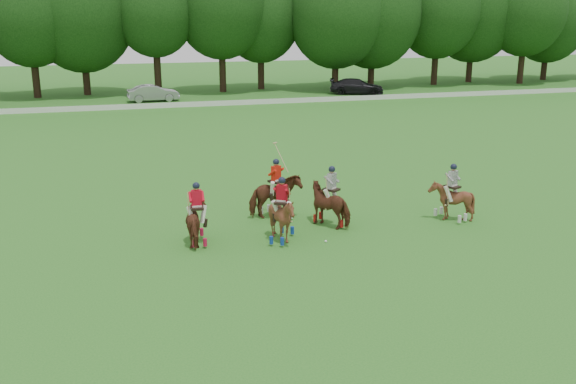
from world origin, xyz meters
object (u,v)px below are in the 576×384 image
object	(u,v)px
polo_red_a	(198,222)
polo_stripe_b	(451,200)
car_mid	(153,93)
polo_ball	(326,241)
car_right	(357,86)
polo_stripe_a	(331,204)
polo_red_b	(276,197)
polo_red_c	(282,218)

from	to	relation	value
polo_red_a	polo_stripe_b	size ratio (longest dim) A/B	0.98
car_mid	polo_ball	xyz separation A→B (m)	(2.96, -40.37, -0.73)
car_right	polo_stripe_a	distance (m)	41.92
car_right	polo_red_a	bearing A→B (deg)	173.45
car_right	polo_ball	size ratio (longest dim) A/B	60.20
polo_red_a	polo_stripe_a	xyz separation A→B (m)	(5.29, 0.64, 0.04)
polo_red_b	polo_red_c	size ratio (longest dim) A/B	1.24
car_mid	polo_stripe_b	distance (m)	40.19
polo_red_a	polo_red_b	xyz separation A→B (m)	(3.47, 2.09, 0.08)
polo_red_c	polo_stripe_b	xyz separation A→B (m)	(7.13, 0.52, -0.05)
polo_stripe_a	polo_ball	distance (m)	2.17
polo_red_a	car_mid	bearing A→B (deg)	87.83
polo_red_c	car_mid	bearing A→B (deg)	92.13
polo_stripe_a	polo_ball	size ratio (longest dim) A/B	26.22
car_mid	polo_ball	size ratio (longest dim) A/B	52.33
car_right	polo_stripe_b	world-z (taller)	polo_stripe_b
polo_red_a	car_right	bearing A→B (deg)	60.93
polo_stripe_b	polo_ball	xyz separation A→B (m)	(-5.65, -1.11, -0.78)
polo_red_b	polo_stripe_b	xyz separation A→B (m)	(6.63, -2.17, -0.07)
car_mid	polo_stripe_a	world-z (taller)	polo_stripe_a
car_mid	polo_stripe_b	xyz separation A→B (m)	(8.61, -39.26, 0.05)
car_mid	polo_red_a	world-z (taller)	polo_red_a
car_mid	polo_red_b	bearing A→B (deg)	179.76
car_right	polo_red_b	size ratio (longest dim) A/B	1.82
polo_stripe_a	polo_red_c	bearing A→B (deg)	-151.89
polo_red_b	polo_ball	xyz separation A→B (m)	(0.98, -3.28, -0.85)
polo_red_a	polo_stripe_a	distance (m)	5.33
car_right	polo_stripe_b	size ratio (longest dim) A/B	2.35
car_mid	polo_red_a	xyz separation A→B (m)	(-1.49, -39.19, 0.04)
car_mid	polo_stripe_b	size ratio (longest dim) A/B	2.05
polo_stripe_b	polo_ball	size ratio (longest dim) A/B	25.58
car_mid	polo_red_a	bearing A→B (deg)	174.53
polo_red_a	polo_stripe_a	size ratio (longest dim) A/B	0.96
polo_stripe_a	polo_red_a	bearing A→B (deg)	-173.06
polo_red_c	polo_stripe_b	world-z (taller)	polo_red_c
polo_stripe_b	polo_ball	world-z (taller)	polo_stripe_b
polo_red_a	polo_ball	bearing A→B (deg)	-14.95
car_right	polo_red_a	size ratio (longest dim) A/B	2.39
polo_red_c	polo_stripe_b	bearing A→B (deg)	4.19
polo_red_b	polo_ball	bearing A→B (deg)	-73.43
car_right	polo_red_c	size ratio (longest dim) A/B	2.26
polo_stripe_a	polo_ball	bearing A→B (deg)	-114.77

